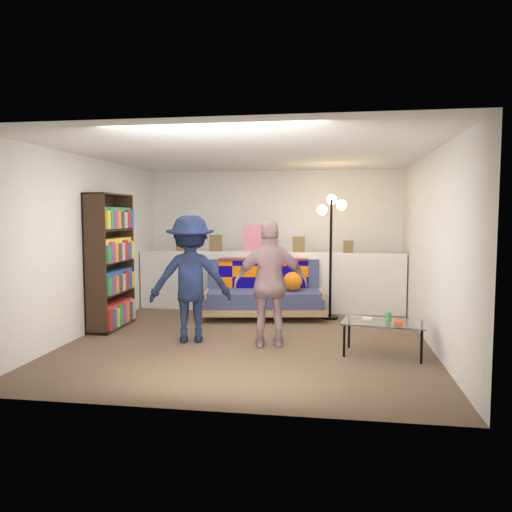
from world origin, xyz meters
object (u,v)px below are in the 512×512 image
(futon_sofa, at_px, (265,294))
(person_right, at_px, (271,284))
(floor_lamp, at_px, (331,231))
(bookshelf, at_px, (110,266))
(person_left, at_px, (191,279))
(coffee_table, at_px, (384,324))

(futon_sofa, xyz_separation_m, person_right, (0.31, -1.71, 0.40))
(floor_lamp, bearing_deg, bookshelf, -159.72)
(floor_lamp, bearing_deg, person_left, -135.99)
(futon_sofa, bearing_deg, floor_lamp, 5.44)
(floor_lamp, bearing_deg, person_right, -111.65)
(futon_sofa, xyz_separation_m, person_left, (-0.74, -1.61, 0.43))
(bookshelf, distance_m, person_left, 1.46)
(floor_lamp, height_order, person_left, floor_lamp)
(bookshelf, xyz_separation_m, person_right, (2.39, -0.66, -0.12))
(bookshelf, xyz_separation_m, floor_lamp, (3.11, 1.15, 0.48))
(person_right, bearing_deg, bookshelf, -24.84)
(coffee_table, bearing_deg, floor_lamp, 107.32)
(coffee_table, distance_m, person_left, 2.44)
(person_left, bearing_deg, futon_sofa, -130.90)
(floor_lamp, distance_m, person_right, 2.04)
(futon_sofa, relative_size, coffee_table, 1.99)
(futon_sofa, xyz_separation_m, bookshelf, (-2.08, -1.05, 0.52))
(futon_sofa, height_order, person_left, person_left)
(bookshelf, bearing_deg, floor_lamp, 20.28)
(coffee_table, xyz_separation_m, person_left, (-2.39, 0.29, 0.44))
(futon_sofa, xyz_separation_m, coffee_table, (1.65, -1.90, -0.01))
(bookshelf, distance_m, floor_lamp, 3.35)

